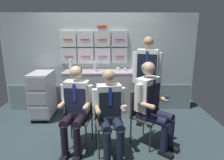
{
  "coord_description": "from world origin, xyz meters",
  "views": [
    {
      "loc": [
        0.23,
        -2.91,
        1.77
      ],
      "look_at": [
        0.26,
        0.13,
        1.01
      ],
      "focal_mm": 31.31,
      "sensor_mm": 36.0,
      "label": 1
    }
  ],
  "objects_px": {
    "folding_chair_left": "(79,111)",
    "folding_chair_right": "(108,115)",
    "crew_member_left": "(75,105)",
    "water_bottle_tall": "(71,64)",
    "crew_member_standing": "(147,74)",
    "coffee_cup_white": "(118,69)",
    "folding_chair_by_counter": "(142,110)",
    "crew_member_right": "(110,110)",
    "service_trolley": "(43,94)",
    "crew_member_by_counter": "(152,101)"
  },
  "relations": [
    {
      "from": "crew_member_left",
      "to": "coffee_cup_white",
      "type": "distance_m",
      "value": 1.51
    },
    {
      "from": "service_trolley",
      "to": "folding_chair_by_counter",
      "type": "relative_size",
      "value": 1.12
    },
    {
      "from": "crew_member_standing",
      "to": "water_bottle_tall",
      "type": "bearing_deg",
      "value": 159.24
    },
    {
      "from": "crew_member_left",
      "to": "coffee_cup_white",
      "type": "bearing_deg",
      "value": 62.49
    },
    {
      "from": "crew_member_by_counter",
      "to": "crew_member_left",
      "type": "bearing_deg",
      "value": -176.19
    },
    {
      "from": "folding_chair_right",
      "to": "coffee_cup_white",
      "type": "distance_m",
      "value": 1.4
    },
    {
      "from": "crew_member_left",
      "to": "crew_member_standing",
      "type": "relative_size",
      "value": 0.76
    },
    {
      "from": "coffee_cup_white",
      "to": "water_bottle_tall",
      "type": "bearing_deg",
      "value": 175.95
    },
    {
      "from": "crew_member_left",
      "to": "water_bottle_tall",
      "type": "distance_m",
      "value": 1.47
    },
    {
      "from": "service_trolley",
      "to": "crew_member_standing",
      "type": "relative_size",
      "value": 0.58
    },
    {
      "from": "folding_chair_left",
      "to": "water_bottle_tall",
      "type": "distance_m",
      "value": 1.39
    },
    {
      "from": "folding_chair_by_counter",
      "to": "crew_member_standing",
      "type": "distance_m",
      "value": 0.8
    },
    {
      "from": "water_bottle_tall",
      "to": "folding_chair_right",
      "type": "bearing_deg",
      "value": -59.76
    },
    {
      "from": "crew_member_right",
      "to": "crew_member_standing",
      "type": "bearing_deg",
      "value": 54.43
    },
    {
      "from": "crew_member_right",
      "to": "water_bottle_tall",
      "type": "distance_m",
      "value": 1.79
    },
    {
      "from": "folding_chair_left",
      "to": "crew_member_by_counter",
      "type": "relative_size",
      "value": 0.65
    },
    {
      "from": "folding_chair_right",
      "to": "crew_member_left",
      "type": "bearing_deg",
      "value": -178.75
    },
    {
      "from": "folding_chair_left",
      "to": "service_trolley",
      "type": "bearing_deg",
      "value": 132.92
    },
    {
      "from": "crew_member_right",
      "to": "folding_chair_by_counter",
      "type": "bearing_deg",
      "value": 32.94
    },
    {
      "from": "crew_member_by_counter",
      "to": "folding_chair_by_counter",
      "type": "bearing_deg",
      "value": 136.41
    },
    {
      "from": "crew_member_standing",
      "to": "crew_member_by_counter",
      "type": "bearing_deg",
      "value": -94.27
    },
    {
      "from": "crew_member_standing",
      "to": "water_bottle_tall",
      "type": "height_order",
      "value": "crew_member_standing"
    },
    {
      "from": "crew_member_right",
      "to": "folding_chair_by_counter",
      "type": "xyz_separation_m",
      "value": [
        0.52,
        0.34,
        -0.15
      ]
    },
    {
      "from": "crew_member_by_counter",
      "to": "coffee_cup_white",
      "type": "xyz_separation_m",
      "value": [
        -0.46,
        1.24,
        0.25
      ]
    },
    {
      "from": "folding_chair_by_counter",
      "to": "crew_member_left",
      "type": "bearing_deg",
      "value": -169.82
    },
    {
      "from": "folding_chair_left",
      "to": "crew_member_standing",
      "type": "xyz_separation_m",
      "value": [
        1.17,
        0.65,
        0.46
      ]
    },
    {
      "from": "folding_chair_right",
      "to": "water_bottle_tall",
      "type": "bearing_deg",
      "value": 120.24
    },
    {
      "from": "folding_chair_left",
      "to": "folding_chair_right",
      "type": "xyz_separation_m",
      "value": [
        0.46,
        -0.15,
        0.0
      ]
    },
    {
      "from": "service_trolley",
      "to": "folding_chair_left",
      "type": "bearing_deg",
      "value": -47.08
    },
    {
      "from": "crew_member_standing",
      "to": "coffee_cup_white",
      "type": "distance_m",
      "value": 0.72
    },
    {
      "from": "folding_chair_left",
      "to": "coffee_cup_white",
      "type": "distance_m",
      "value": 1.41
    },
    {
      "from": "crew_member_left",
      "to": "crew_member_right",
      "type": "relative_size",
      "value": 1.02
    },
    {
      "from": "service_trolley",
      "to": "water_bottle_tall",
      "type": "relative_size",
      "value": 3.51
    },
    {
      "from": "crew_member_by_counter",
      "to": "coffee_cup_white",
      "type": "distance_m",
      "value": 1.34
    },
    {
      "from": "folding_chair_left",
      "to": "folding_chair_by_counter",
      "type": "xyz_separation_m",
      "value": [
        1.0,
        0.03,
        0.0
      ]
    },
    {
      "from": "folding_chair_right",
      "to": "crew_member_right",
      "type": "distance_m",
      "value": 0.22
    },
    {
      "from": "crew_member_right",
      "to": "crew_member_standing",
      "type": "xyz_separation_m",
      "value": [
        0.69,
        0.96,
        0.31
      ]
    },
    {
      "from": "service_trolley",
      "to": "crew_member_right",
      "type": "xyz_separation_m",
      "value": [
        1.39,
        -1.28,
        0.18
      ]
    },
    {
      "from": "crew_member_standing",
      "to": "coffee_cup_white",
      "type": "height_order",
      "value": "crew_member_standing"
    },
    {
      "from": "crew_member_left",
      "to": "crew_member_by_counter",
      "type": "xyz_separation_m",
      "value": [
        1.14,
        0.08,
        0.04
      ]
    },
    {
      "from": "service_trolley",
      "to": "crew_member_by_counter",
      "type": "xyz_separation_m",
      "value": [
        2.02,
        -1.05,
        0.23
      ]
    },
    {
      "from": "folding_chair_left",
      "to": "crew_member_right",
      "type": "height_order",
      "value": "crew_member_right"
    },
    {
      "from": "service_trolley",
      "to": "crew_member_by_counter",
      "type": "distance_m",
      "value": 2.29
    },
    {
      "from": "service_trolley",
      "to": "water_bottle_tall",
      "type": "height_order",
      "value": "water_bottle_tall"
    },
    {
      "from": "crew_member_left",
      "to": "crew_member_by_counter",
      "type": "bearing_deg",
      "value": 3.81
    },
    {
      "from": "folding_chair_left",
      "to": "crew_member_right",
      "type": "bearing_deg",
      "value": -32.5
    },
    {
      "from": "crew_member_left",
      "to": "crew_member_by_counter",
      "type": "relative_size",
      "value": 0.96
    },
    {
      "from": "crew_member_left",
      "to": "folding_chair_right",
      "type": "distance_m",
      "value": 0.51
    },
    {
      "from": "folding_chair_left",
      "to": "crew_member_by_counter",
      "type": "height_order",
      "value": "crew_member_by_counter"
    },
    {
      "from": "folding_chair_by_counter",
      "to": "crew_member_standing",
      "type": "height_order",
      "value": "crew_member_standing"
    }
  ]
}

